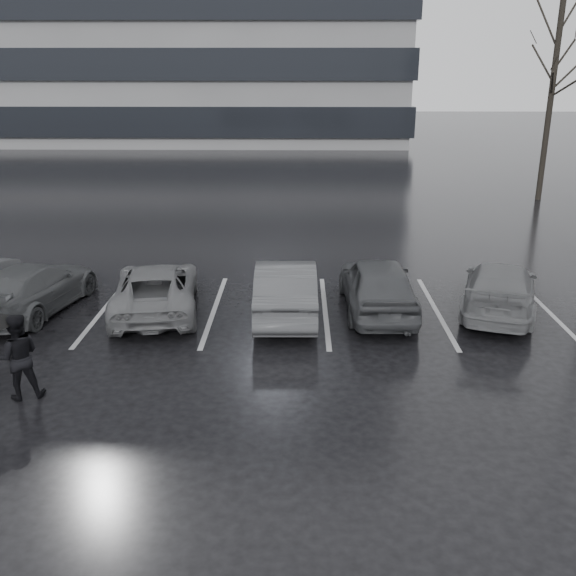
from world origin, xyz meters
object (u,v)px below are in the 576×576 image
at_px(pedestrian_right, 18,356).
at_px(tree_north, 550,104).
at_px(car_west_b, 156,288).
at_px(car_east, 500,288).
at_px(car_main, 378,285).
at_px(car_west_c, 33,288).
at_px(car_west_a, 286,288).

bearing_deg(pedestrian_right, tree_north, -150.49).
xyz_separation_m(car_west_b, car_east, (8.54, 0.14, 0.02)).
bearing_deg(pedestrian_right, car_main, -167.45).
bearing_deg(pedestrian_right, car_west_b, -129.42).
height_order(car_main, car_west_c, car_main).
relative_size(pedestrian_right, tree_north, 0.19).
distance_m(car_west_b, tree_north, 21.00).
relative_size(car_main, car_west_b, 0.95).
xyz_separation_m(car_main, car_east, (3.04, 0.06, -0.09)).
bearing_deg(car_west_a, tree_north, -128.63).
distance_m(pedestrian_right, tree_north, 25.25).
distance_m(car_west_c, tree_north, 23.26).
bearing_deg(tree_north, pedestrian_right, -130.27).
relative_size(car_main, car_west_a, 0.99).
bearing_deg(car_west_a, car_west_c, -1.82).
bearing_deg(car_west_c, pedestrian_right, 118.61).
bearing_deg(tree_north, car_west_a, -127.62).
height_order(car_west_b, car_east, car_east).
xyz_separation_m(car_east, tree_north, (6.07, 14.49, 3.64)).
xyz_separation_m(car_main, car_west_b, (-5.51, -0.08, -0.10)).
bearing_deg(car_west_a, car_east, -177.92).
xyz_separation_m(pedestrian_right, tree_north, (16.17, 19.09, 3.43)).
height_order(car_main, car_west_a, car_main).
bearing_deg(car_west_a, car_west_b, -3.56).
relative_size(car_east, tree_north, 0.50).
bearing_deg(car_east, car_west_a, 21.53).
height_order(pedestrian_right, tree_north, tree_north).
xyz_separation_m(car_west_a, car_east, (5.31, 0.29, -0.07)).
bearing_deg(tree_north, car_east, -112.75).
bearing_deg(pedestrian_right, car_west_c, -91.40).
bearing_deg(car_main, pedestrian_right, 31.36).
relative_size(car_main, tree_north, 0.48).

